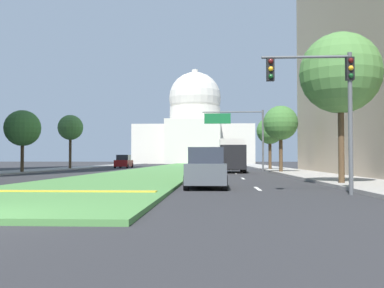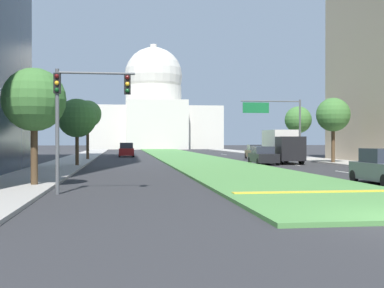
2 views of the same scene
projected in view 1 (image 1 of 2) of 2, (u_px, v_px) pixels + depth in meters
ground_plane at (178, 167)px, 67.24m from camera, size 260.00×260.00×0.00m
grass_median at (175, 168)px, 61.39m from camera, size 7.84×105.62×0.14m
median_curb_nose at (58, 191)px, 15.67m from camera, size 7.06×0.50×0.04m
lane_dashes_right at (232, 171)px, 48.07m from camera, size 0.16×55.18×0.01m
sidewalk_left at (69, 168)px, 56.19m from camera, size 4.00×105.62×0.15m
sidewalk_right at (274, 169)px, 54.87m from camera, size 4.00×105.62×0.15m
capitol_building at (195, 131)px, 125.43m from camera, size 32.21×28.47×26.97m
traffic_light_near_right at (327, 91)px, 16.03m from camera, size 3.34×0.35×5.20m
overhead_guide_sign at (239, 127)px, 46.73m from camera, size 6.52×0.20×6.50m
street_tree_right_near at (340, 73)px, 21.43m from camera, size 3.94×3.94×7.47m
street_tree_left_mid at (23, 128)px, 39.41m from camera, size 3.23×3.23×5.68m
street_tree_right_mid at (281, 123)px, 40.31m from camera, size 3.16×3.16×6.19m
street_tree_left_far at (70, 128)px, 52.68m from camera, size 3.00×3.00×6.57m
street_tree_right_far at (270, 131)px, 50.48m from camera, size 3.06×3.06×6.06m
sedan_lead_stopped at (206, 169)px, 19.77m from camera, size 1.82×4.11×1.82m
sedan_midblock at (206, 165)px, 40.27m from camera, size 2.09×4.35×1.65m
sedan_distant at (231, 163)px, 52.92m from camera, size 2.13×4.66×1.68m
sedan_far_horizon at (124, 162)px, 62.94m from camera, size 1.99×4.41×1.87m
box_truck_delivery at (232, 155)px, 42.05m from camera, size 2.40×6.40×3.20m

